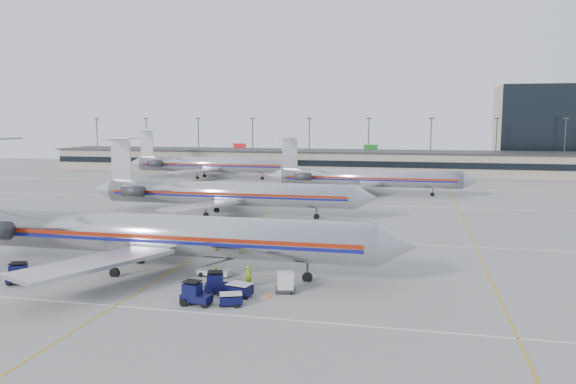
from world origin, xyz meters
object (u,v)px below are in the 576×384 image
(jet_foreground, at_px, (147,233))
(tug_center, at_px, (217,284))
(jet_second_row, at_px, (223,193))
(uld_container, at_px, (285,282))
(belt_loader, at_px, (215,271))

(jet_foreground, bearing_deg, tug_center, -30.54)
(jet_second_row, bearing_deg, tug_center, -71.33)
(uld_container, bearing_deg, jet_second_row, 102.91)
(jet_foreground, bearing_deg, belt_loader, -2.80)
(jet_foreground, height_order, jet_second_row, jet_foreground)
(jet_second_row, relative_size, uld_container, 23.48)
(tug_center, bearing_deg, jet_foreground, 133.97)
(jet_second_row, xyz_separation_m, belt_loader, (10.64, -32.63, -2.94))
(jet_second_row, bearing_deg, jet_foreground, -83.61)
(belt_loader, bearing_deg, jet_second_row, 112.40)
(jet_second_row, bearing_deg, belt_loader, -71.95)
(belt_loader, bearing_deg, uld_container, -19.16)
(jet_foreground, distance_m, belt_loader, 7.74)
(tug_center, height_order, belt_loader, belt_loader)
(tug_center, relative_size, uld_container, 1.35)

